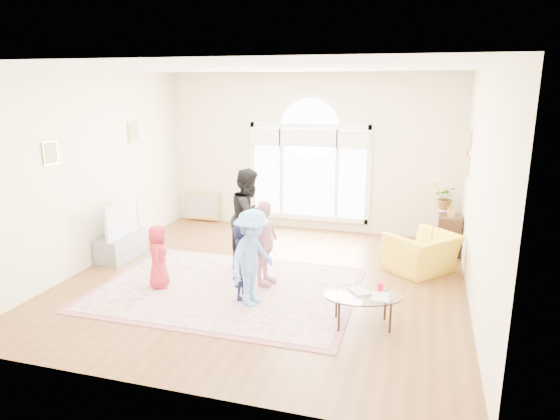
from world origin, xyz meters
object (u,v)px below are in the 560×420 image
(tv_console, at_px, (121,246))
(television, at_px, (119,218))
(coffee_table, at_px, (363,296))
(armchair, at_px, (422,253))
(area_rug, at_px, (227,289))

(tv_console, xyz_separation_m, television, (0.01, 0.00, 0.51))
(tv_console, height_order, coffee_table, coffee_table)
(television, bearing_deg, armchair, 8.62)
(television, xyz_separation_m, coffee_table, (4.39, -1.37, -0.33))
(area_rug, xyz_separation_m, television, (-2.31, 0.79, 0.71))
(tv_console, bearing_deg, armchair, 8.61)
(tv_console, relative_size, armchair, 1.01)
(tv_console, relative_size, coffee_table, 0.89)
(tv_console, height_order, armchair, armchair)
(coffee_table, bearing_deg, television, 147.86)
(television, height_order, coffee_table, television)
(area_rug, relative_size, television, 3.41)
(area_rug, xyz_separation_m, coffee_table, (2.08, -0.58, 0.39))
(tv_console, xyz_separation_m, coffee_table, (4.40, -1.37, 0.19))
(area_rug, relative_size, coffee_table, 3.22)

